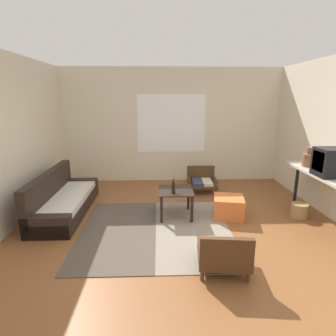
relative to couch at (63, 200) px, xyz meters
The scene contains 13 objects.
ground_plane 2.30m from the couch, 27.26° to the right, with size 7.80×7.80×0.00m, color brown.
far_wall_with_window 3.07m from the couch, 44.65° to the left, with size 5.60×0.13×2.70m.
area_rug 1.85m from the couch, 24.63° to the right, with size 2.30×2.28×0.01m.
couch is the anchor object (origin of this frame).
coffee_table 2.03m from the couch, ahead, with size 0.58×0.62×0.48m.
armchair_by_window 2.88m from the couch, 22.46° to the left, with size 0.63×0.58×0.52m.
armchair_striped_foreground 3.09m from the couch, 37.03° to the right, with size 0.64×0.61×0.54m.
ottoman_orange 2.93m from the couch, ahead, with size 0.50×0.50×0.36m, color #D1662D.
console_shelf 4.42m from the couch, ahead, with size 0.45×1.65×0.83m.
crt_television 4.49m from the couch, ahead, with size 0.44×0.40×0.44m.
clay_vase 4.43m from the couch, ahead, with size 0.23×0.23×0.34m.
glass_bottle 2.03m from the couch, 11.21° to the right, with size 0.06×0.06×0.25m.
wicker_basket 4.15m from the couch, ahead, with size 0.28×0.28×0.25m, color #9E7A4C.
Camera 1 is at (-0.32, -3.64, 2.01)m, focal length 29.48 mm.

